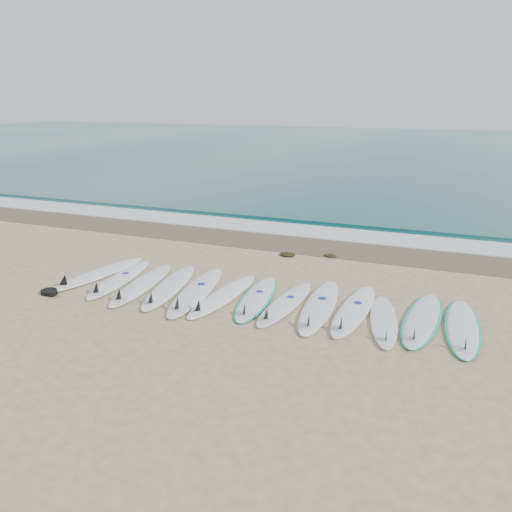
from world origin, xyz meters
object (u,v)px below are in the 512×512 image
(surfboard_0, at_px, (98,274))
(surfboard_12, at_px, (463,328))
(surfboard_6, at_px, (256,298))
(leash_coil, at_px, (50,292))

(surfboard_0, distance_m, surfboard_12, 7.72)
(surfboard_6, height_order, surfboard_12, surfboard_12)
(surfboard_0, bearing_deg, surfboard_12, 10.02)
(surfboard_0, xyz_separation_m, surfboard_12, (7.72, 0.04, -0.01))
(surfboard_12, bearing_deg, leash_coil, -172.29)
(surfboard_6, xyz_separation_m, leash_coil, (-4.10, -1.23, 0.00))
(surfboard_0, distance_m, leash_coil, 1.27)
(surfboard_6, relative_size, leash_coil, 5.53)
(surfboard_6, height_order, leash_coil, surfboard_6)
(surfboard_12, height_order, leash_coil, surfboard_12)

